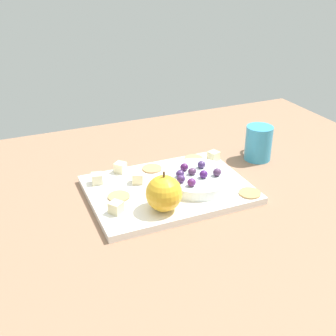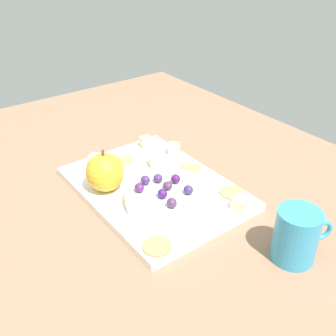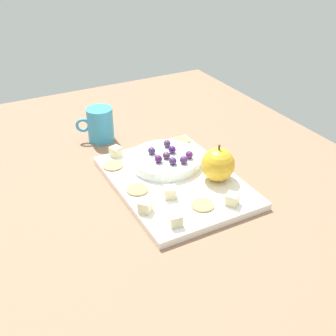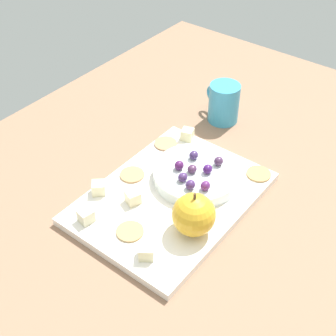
{
  "view_description": "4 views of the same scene",
  "coord_description": "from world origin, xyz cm",
  "px_view_note": "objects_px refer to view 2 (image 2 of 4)",
  "views": [
    {
      "loc": [
        -36.43,
        -78.38,
        53.99
      ],
      "look_at": [
        -1.91,
        1.85,
        9.3
      ],
      "focal_mm": 44.76,
      "sensor_mm": 36.0,
      "label": 1
    },
    {
      "loc": [
        53.19,
        -38.31,
        50.76
      ],
      "look_at": [
        0.25,
        1.5,
        10.34
      ],
      "focal_mm": 41.8,
      "sensor_mm": 36.0,
      "label": 2
    },
    {
      "loc": [
        -75.09,
        40.45,
        58.91
      ],
      "look_at": [
        -3.02,
        2.09,
        9.14
      ],
      "focal_mm": 45.19,
      "sensor_mm": 36.0,
      "label": 3
    },
    {
      "loc": [
        -55.29,
        -40.11,
        69.24
      ],
      "look_at": [
        -0.77,
        2.22,
        9.93
      ],
      "focal_mm": 50.62,
      "sensor_mm": 36.0,
      "label": 4
    }
  ],
  "objects_px": {
    "cheese_cube_0": "(146,142)",
    "cup": "(296,235)",
    "cracker_3": "(157,246)",
    "platter": "(155,188)",
    "cheese_cube_3": "(240,204)",
    "grape_6": "(158,178)",
    "apple_whole": "(105,172)",
    "cracker_0": "(189,169)",
    "grape_7": "(139,188)",
    "grape_3": "(168,186)",
    "cracker_2": "(124,160)",
    "grape_2": "(172,203)",
    "grape_4": "(176,179)",
    "serving_dish": "(170,197)",
    "cheese_cube_1": "(95,160)",
    "grape_5": "(162,194)",
    "grape_1": "(145,180)",
    "grape_0": "(188,190)",
    "cheese_cube_2": "(174,149)",
    "cracker_1": "(232,192)"
  },
  "relations": [
    {
      "from": "apple_whole",
      "to": "cracker_0",
      "type": "height_order",
      "value": "apple_whole"
    },
    {
      "from": "cheese_cube_0",
      "to": "cracker_2",
      "type": "bearing_deg",
      "value": -70.8
    },
    {
      "from": "grape_3",
      "to": "grape_7",
      "type": "distance_m",
      "value": 0.06
    },
    {
      "from": "serving_dish",
      "to": "grape_7",
      "type": "bearing_deg",
      "value": -128.77
    },
    {
      "from": "grape_6",
      "to": "grape_3",
      "type": "bearing_deg",
      "value": 0.59
    },
    {
      "from": "platter",
      "to": "cheese_cube_1",
      "type": "bearing_deg",
      "value": -157.53
    },
    {
      "from": "cheese_cube_3",
      "to": "grape_2",
      "type": "xyz_separation_m",
      "value": [
        -0.06,
        -0.12,
        0.02
      ]
    },
    {
      "from": "grape_1",
      "to": "cup",
      "type": "relative_size",
      "value": 0.2
    },
    {
      "from": "cracker_3",
      "to": "serving_dish",
      "type": "bearing_deg",
      "value": 133.22
    },
    {
      "from": "grape_1",
      "to": "grape_7",
      "type": "relative_size",
      "value": 1.0
    },
    {
      "from": "cheese_cube_3",
      "to": "cracker_3",
      "type": "bearing_deg",
      "value": -92.5
    },
    {
      "from": "grape_6",
      "to": "cup",
      "type": "height_order",
      "value": "cup"
    },
    {
      "from": "cracker_1",
      "to": "grape_2",
      "type": "height_order",
      "value": "grape_2"
    },
    {
      "from": "grape_7",
      "to": "cracker_3",
      "type": "bearing_deg",
      "value": -21.04
    },
    {
      "from": "apple_whole",
      "to": "grape_2",
      "type": "xyz_separation_m",
      "value": [
        0.16,
        0.05,
        -0.01
      ]
    },
    {
      "from": "cheese_cube_0",
      "to": "cracker_3",
      "type": "bearing_deg",
      "value": -31.28
    },
    {
      "from": "cheese_cube_0",
      "to": "cup",
      "type": "distance_m",
      "value": 0.45
    },
    {
      "from": "cheese_cube_3",
      "to": "grape_2",
      "type": "height_order",
      "value": "grape_2"
    },
    {
      "from": "cheese_cube_1",
      "to": "cracker_0",
      "type": "bearing_deg",
      "value": 47.79
    },
    {
      "from": "cheese_cube_3",
      "to": "grape_6",
      "type": "distance_m",
      "value": 0.17
    },
    {
      "from": "cheese_cube_2",
      "to": "cracker_1",
      "type": "relative_size",
      "value": 0.5
    },
    {
      "from": "grape_1",
      "to": "cheese_cube_3",
      "type": "bearing_deg",
      "value": 37.58
    },
    {
      "from": "apple_whole",
      "to": "grape_3",
      "type": "relative_size",
      "value": 3.92
    },
    {
      "from": "apple_whole",
      "to": "grape_4",
      "type": "height_order",
      "value": "apple_whole"
    },
    {
      "from": "grape_4",
      "to": "grape_5",
      "type": "height_order",
      "value": "same"
    },
    {
      "from": "cracker_3",
      "to": "platter",
      "type": "bearing_deg",
      "value": 145.96
    },
    {
      "from": "grape_3",
      "to": "grape_0",
      "type": "bearing_deg",
      "value": 31.38
    },
    {
      "from": "grape_3",
      "to": "apple_whole",
      "type": "bearing_deg",
      "value": -143.2
    },
    {
      "from": "cracker_3",
      "to": "grape_7",
      "type": "height_order",
      "value": "grape_7"
    },
    {
      "from": "cheese_cube_3",
      "to": "grape_0",
      "type": "relative_size",
      "value": 1.26
    },
    {
      "from": "cracker_1",
      "to": "cracker_0",
      "type": "bearing_deg",
      "value": -175.51
    },
    {
      "from": "cheese_cube_1",
      "to": "grape_4",
      "type": "xyz_separation_m",
      "value": [
        0.19,
        0.08,
        0.02
      ]
    },
    {
      "from": "cheese_cube_2",
      "to": "grape_2",
      "type": "distance_m",
      "value": 0.24
    },
    {
      "from": "grape_6",
      "to": "grape_7",
      "type": "distance_m",
      "value": 0.05
    },
    {
      "from": "cheese_cube_2",
      "to": "cracker_1",
      "type": "xyz_separation_m",
      "value": [
        0.2,
        -0.01,
        -0.01
      ]
    },
    {
      "from": "serving_dish",
      "to": "grape_1",
      "type": "xyz_separation_m",
      "value": [
        -0.05,
        -0.02,
        0.02
      ]
    },
    {
      "from": "grape_1",
      "to": "grape_2",
      "type": "relative_size",
      "value": 1.0
    },
    {
      "from": "grape_3",
      "to": "grape_5",
      "type": "height_order",
      "value": "grape_5"
    },
    {
      "from": "grape_5",
      "to": "platter",
      "type": "bearing_deg",
      "value": 155.35
    },
    {
      "from": "serving_dish",
      "to": "cheese_cube_0",
      "type": "relative_size",
      "value": 6.93
    },
    {
      "from": "cheese_cube_1",
      "to": "grape_6",
      "type": "relative_size",
      "value": 1.26
    },
    {
      "from": "cracker_1",
      "to": "cracker_3",
      "type": "height_order",
      "value": "same"
    },
    {
      "from": "grape_5",
      "to": "grape_6",
      "type": "relative_size",
      "value": 1.0
    },
    {
      "from": "grape_2",
      "to": "grape_4",
      "type": "relative_size",
      "value": 1.0
    },
    {
      "from": "grape_7",
      "to": "grape_3",
      "type": "bearing_deg",
      "value": 62.48
    },
    {
      "from": "grape_7",
      "to": "cheese_cube_0",
      "type": "bearing_deg",
      "value": 142.73
    },
    {
      "from": "cheese_cube_1",
      "to": "serving_dish",
      "type": "bearing_deg",
      "value": 12.61
    },
    {
      "from": "cracker_3",
      "to": "grape_5",
      "type": "height_order",
      "value": "grape_5"
    },
    {
      "from": "cheese_cube_0",
      "to": "grape_7",
      "type": "bearing_deg",
      "value": -37.27
    },
    {
      "from": "grape_4",
      "to": "grape_5",
      "type": "xyz_separation_m",
      "value": [
        0.03,
        -0.05,
        0.0
      ]
    }
  ]
}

